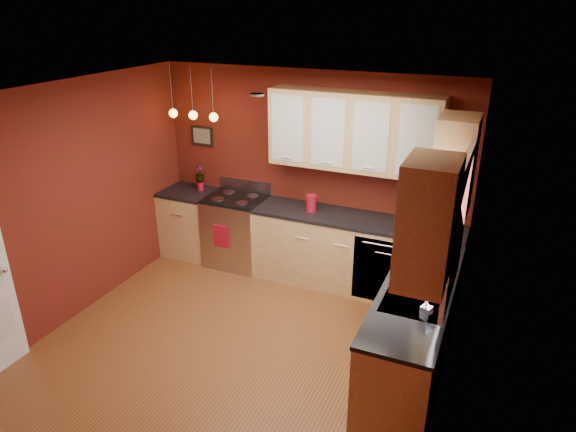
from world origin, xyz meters
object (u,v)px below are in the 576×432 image
at_px(soap_pump, 426,310).
at_px(coffee_maker, 423,218).
at_px(gas_range, 237,230).
at_px(red_canister, 311,203).
at_px(sink, 414,299).

bearing_deg(soap_pump, coffee_maker, 100.86).
relative_size(gas_range, coffee_maker, 4.70).
bearing_deg(coffee_maker, red_canister, -162.10).
xyz_separation_m(gas_range, soap_pump, (2.77, -1.81, 0.55)).
xyz_separation_m(gas_range, red_canister, (1.07, -0.01, 0.56)).
relative_size(sink, soap_pump, 3.95).
xyz_separation_m(coffee_maker, soap_pump, (0.36, -1.85, -0.02)).
height_order(gas_range, sink, sink).
height_order(red_canister, soap_pump, red_canister).
distance_m(sink, soap_pump, 0.36).
height_order(sink, soap_pump, sink).
bearing_deg(red_canister, gas_range, 179.51).
xyz_separation_m(red_canister, coffee_maker, (1.34, 0.06, 0.00)).
bearing_deg(red_canister, coffee_maker, 2.40).
distance_m(gas_range, red_canister, 1.21).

